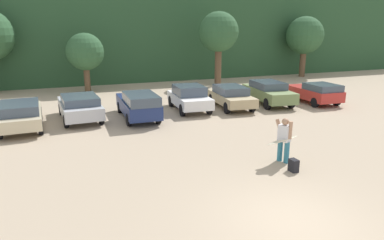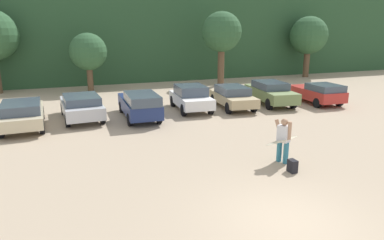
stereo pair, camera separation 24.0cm
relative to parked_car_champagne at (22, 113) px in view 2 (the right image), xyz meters
name	(u,v)px [view 2 (the right image)]	position (x,y,z in m)	size (l,w,h in m)	color
ground_plane	(287,221)	(7.16, -12.13, -0.77)	(120.00, 120.00, 0.00)	tan
hillside_ridge	(110,33)	(7.16, 18.87, 3.67)	(108.00, 12.00, 8.87)	#284C2D
tree_right	(88,52)	(4.15, 9.90, 2.34)	(2.89, 2.89, 4.59)	brown
tree_far_right	(222,33)	(15.21, 8.96, 3.79)	(3.41, 3.41, 6.34)	brown
tree_center_right	(309,36)	(25.95, 10.95, 3.42)	(3.79, 3.79, 6.13)	brown
parked_car_champagne	(22,113)	(0.00, 0.00, 0.00)	(2.07, 4.65, 1.39)	beige
parked_car_silver	(81,106)	(2.89, 0.84, 0.00)	(2.18, 4.57, 1.39)	silver
parked_car_navy	(140,104)	(5.93, -0.18, 0.06)	(1.89, 4.82, 1.54)	navy
parked_car_white	(191,97)	(9.32, 0.80, 0.04)	(2.12, 4.17, 1.53)	white
parked_car_tan	(233,96)	(12.01, 0.44, -0.01)	(2.21, 4.36, 1.38)	tan
parked_car_olive_green	(270,92)	(14.92, 0.64, 0.04)	(2.41, 4.91, 1.49)	#6B7F4C
parked_car_red	(318,92)	(17.97, -0.37, -0.02)	(2.08, 4.11, 1.40)	#B72D28
person_adult	(283,138)	(9.48, -8.56, 0.19)	(0.44, 0.72, 1.70)	teal
surfboard_cream	(282,141)	(9.41, -8.58, 0.10)	(1.84, 1.02, 0.23)	beige
backpack_dropped	(292,166)	(9.27, -9.47, -0.54)	(0.24, 0.34, 0.45)	black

